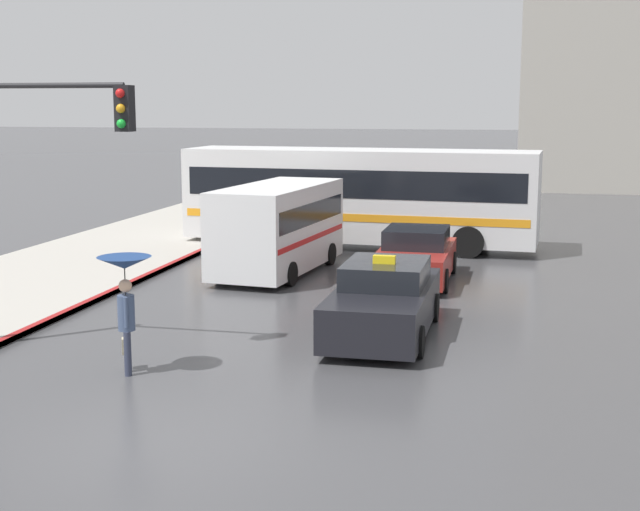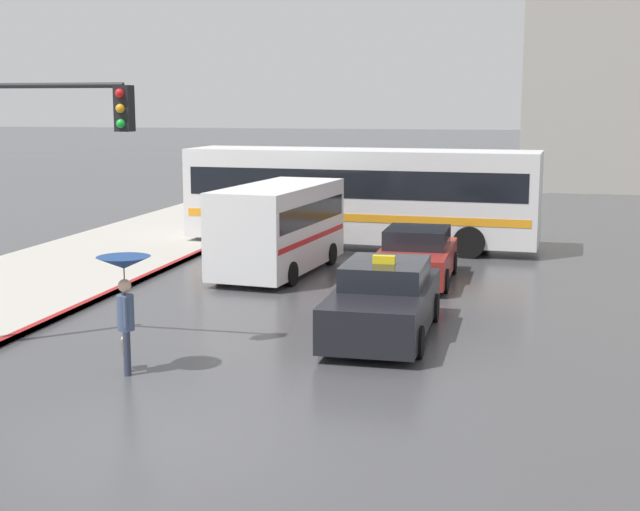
# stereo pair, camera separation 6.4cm
# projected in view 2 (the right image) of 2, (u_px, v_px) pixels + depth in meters

# --- Properties ---
(ground_plane) EXTENTS (300.00, 300.00, 0.00)m
(ground_plane) POSITION_uv_depth(u_px,v_px,m) (150.00, 445.00, 12.08)
(ground_plane) COLOR #424244
(taxi) EXTENTS (1.91, 4.55, 1.62)m
(taxi) POSITION_uv_depth(u_px,v_px,m) (384.00, 302.00, 17.69)
(taxi) COLOR black
(taxi) RESTS_ON ground_plane
(sedan_red) EXTENTS (1.91, 4.15, 1.37)m
(sedan_red) POSITION_uv_depth(u_px,v_px,m) (416.00, 257.00, 23.14)
(sedan_red) COLOR maroon
(sedan_red) RESTS_ON ground_plane
(ambulance_van) EXTENTS (2.55, 5.53, 2.40)m
(ambulance_van) POSITION_uv_depth(u_px,v_px,m) (279.00, 224.00, 24.17)
(ambulance_van) COLOR silver
(ambulance_van) RESTS_ON ground_plane
(city_bus) EXTENTS (11.38, 3.16, 3.13)m
(city_bus) POSITION_uv_depth(u_px,v_px,m) (360.00, 193.00, 28.56)
(city_bus) COLOR silver
(city_bus) RESTS_ON ground_plane
(pedestrian_with_umbrella) EXTENTS (0.91, 0.91, 2.04)m
(pedestrian_with_umbrella) POSITION_uv_depth(u_px,v_px,m) (124.00, 283.00, 15.01)
(pedestrian_with_umbrella) COLOR #2D3347
(pedestrian_with_umbrella) RESTS_ON ground_plane
(traffic_light) EXTENTS (3.45, 0.38, 5.19)m
(traffic_light) POSITION_uv_depth(u_px,v_px,m) (32.00, 157.00, 16.09)
(traffic_light) COLOR black
(traffic_light) RESTS_ON ground_plane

